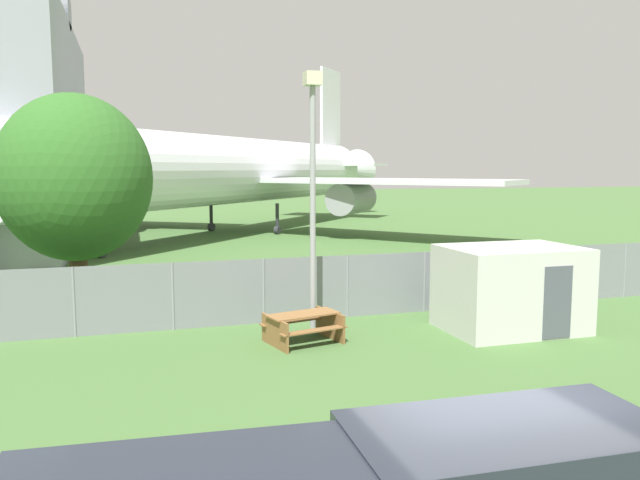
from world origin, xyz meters
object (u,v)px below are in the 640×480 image
at_px(portable_cabin, 511,289).
at_px(tree_near_hangar, 75,178).
at_px(picnic_bench_near_cabin, 303,324).
at_px(airplane, 232,171).

relative_size(portable_cabin, tree_near_hangar, 0.54).
distance_m(portable_cabin, picnic_bench_near_cabin, 5.86).
xyz_separation_m(portable_cabin, picnic_bench_near_cabin, (-5.81, 0.43, -0.68)).
bearing_deg(picnic_bench_near_cabin, tree_near_hangar, 138.76).
xyz_separation_m(airplane, portable_cabin, (3.38, -27.23, -3.11)).
bearing_deg(tree_near_hangar, picnic_bench_near_cabin, -41.24).
bearing_deg(portable_cabin, tree_near_hangar, 154.64).
height_order(airplane, portable_cabin, airplane).
relative_size(airplane, tree_near_hangar, 5.61).
distance_m(picnic_bench_near_cabin, tree_near_hangar, 8.43).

